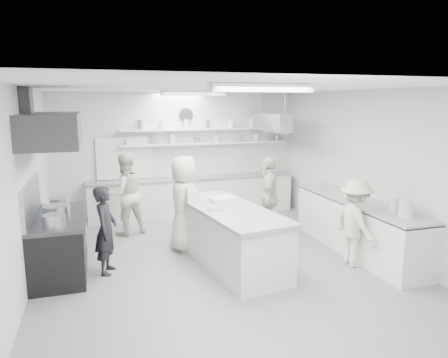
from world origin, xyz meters
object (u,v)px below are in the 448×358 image
object	(u,v)px
back_counter	(193,197)
cook_stove	(106,230)
right_counter	(358,227)
prep_island	(230,237)
cook_back	(125,194)
stove	(60,246)

from	to	relation	value
back_counter	cook_stove	world-z (taller)	cook_stove
right_counter	prep_island	bearing A→B (deg)	177.39
cook_back	stove	bearing A→B (deg)	39.25
right_counter	prep_island	distance (m)	2.49
back_counter	prep_island	xyz separation A→B (m)	(-0.14, -3.29, 0.02)
stove	prep_island	xyz separation A→B (m)	(2.76, -0.49, 0.03)
prep_island	cook_back	size ratio (longest dim) A/B	1.50
back_counter	cook_stove	size ratio (longest dim) A/B	3.44
stove	right_counter	world-z (taller)	right_counter
back_counter	right_counter	distance (m)	4.13
stove	cook_back	size ratio (longest dim) A/B	1.04
right_counter	prep_island	world-z (taller)	prep_island
stove	right_counter	xyz separation A→B (m)	(5.25, -0.60, 0.02)
cook_back	prep_island	bearing A→B (deg)	108.40
stove	prep_island	distance (m)	2.81
right_counter	cook_back	world-z (taller)	cook_back
stove	cook_back	distance (m)	2.16
prep_island	stove	bearing A→B (deg)	160.96
stove	cook_back	world-z (taller)	cook_back
right_counter	cook_back	xyz separation A→B (m)	(-4.06, 2.36, 0.40)
right_counter	prep_island	size ratio (longest dim) A/B	1.27
prep_island	cook_stove	world-z (taller)	cook_stove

